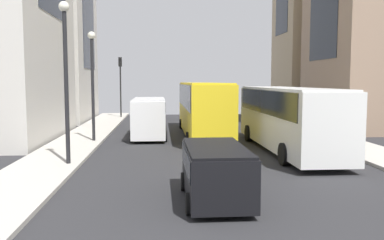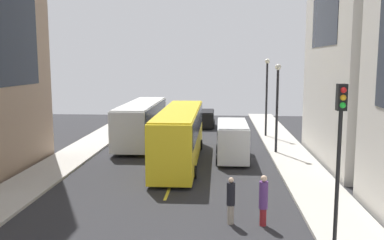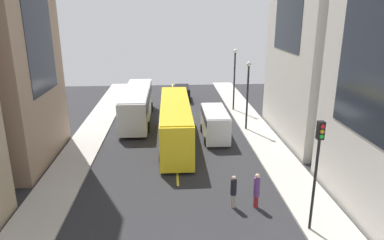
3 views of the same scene
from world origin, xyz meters
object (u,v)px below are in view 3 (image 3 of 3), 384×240
at_px(streetcar_yellow, 175,119).
at_px(city_bus_white, 137,102).
at_px(car_black_0, 182,92).
at_px(delivery_van_white, 215,122).
at_px(pedestrian_walking_far, 257,190).
at_px(pedestrian_crossing_near, 233,191).
at_px(traffic_light_near_corner, 318,156).

bearing_deg(streetcar_yellow, city_bus_white, 120.33).
distance_m(city_bus_white, car_black_0, 10.10).
height_order(delivery_van_white, pedestrian_walking_far, delivery_van_white).
xyz_separation_m(city_bus_white, streetcar_yellow, (3.82, -6.54, 0.12)).
relative_size(car_black_0, pedestrian_walking_far, 1.90).
xyz_separation_m(streetcar_yellow, pedestrian_walking_far, (4.48, -10.92, -0.99)).
distance_m(car_black_0, pedestrian_crossing_near, 26.18).
relative_size(city_bus_white, pedestrian_crossing_near, 5.83).
relative_size(delivery_van_white, traffic_light_near_corner, 0.95).
bearing_deg(pedestrian_crossing_near, streetcar_yellow, 85.40).
bearing_deg(delivery_van_white, pedestrian_walking_far, -85.59).
xyz_separation_m(streetcar_yellow, car_black_0, (1.16, 15.26, -1.12)).
xyz_separation_m(city_bus_white, pedestrian_walking_far, (8.30, -17.46, -0.87)).
relative_size(car_black_0, pedestrian_crossing_near, 2.02).
bearing_deg(city_bus_white, streetcar_yellow, -59.67).
height_order(city_bus_white, pedestrian_walking_far, city_bus_white).
height_order(streetcar_yellow, delivery_van_white, streetcar_yellow).
relative_size(streetcar_yellow, delivery_van_white, 2.33).
bearing_deg(traffic_light_near_corner, pedestrian_crossing_near, 144.16).
bearing_deg(pedestrian_walking_far, streetcar_yellow, 106.46).
xyz_separation_m(city_bus_white, traffic_light_near_corner, (10.55, -19.96, 2.23)).
height_order(city_bus_white, car_black_0, city_bus_white).
distance_m(streetcar_yellow, traffic_light_near_corner, 15.17).
distance_m(city_bus_white, streetcar_yellow, 7.57).
distance_m(city_bus_white, pedestrian_walking_far, 19.35).
height_order(car_black_0, traffic_light_near_corner, traffic_light_near_corner).
distance_m(car_black_0, pedestrian_walking_far, 26.39).
height_order(city_bus_white, pedestrian_crossing_near, city_bus_white).
relative_size(city_bus_white, pedestrian_walking_far, 5.47).
bearing_deg(city_bus_white, pedestrian_walking_far, -64.56).
height_order(delivery_van_white, traffic_light_near_corner, traffic_light_near_corner).
xyz_separation_m(car_black_0, traffic_light_near_corner, (5.56, -28.69, 3.23)).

